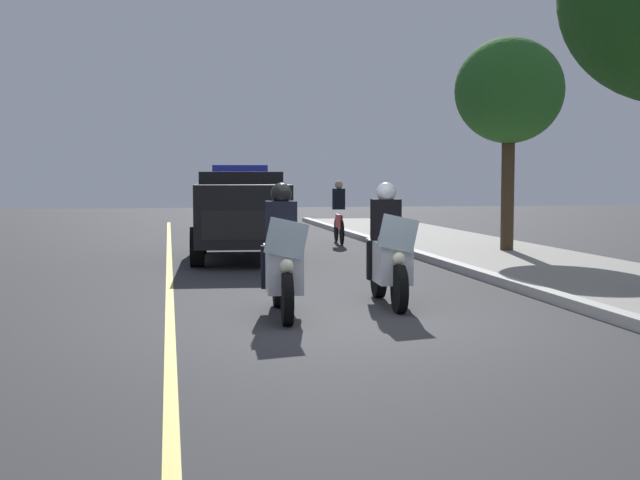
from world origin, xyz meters
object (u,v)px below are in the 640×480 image
police_motorcycle_lead_right (388,255)px  tree_far_back (509,92)px  police_motorcycle_lead_left (282,262)px  police_suv (240,210)px  cyclist_background (339,212)px

police_motorcycle_lead_right → tree_far_back: tree_far_back is taller
tree_far_back → police_motorcycle_lead_right: bearing=-33.1°
police_motorcycle_lead_left → police_suv: 7.81m
tree_far_back → police_motorcycle_lead_left: bearing=-38.5°
cyclist_background → police_motorcycle_lead_right: bearing=-7.6°
cyclist_background → police_motorcycle_lead_left: bearing=-14.7°
police_motorcycle_lead_left → cyclist_background: police_motorcycle_lead_left is taller
police_motorcycle_lead_right → tree_far_back: bearing=146.9°
police_motorcycle_lead_left → tree_far_back: (-7.88, 6.28, 3.04)m
cyclist_background → tree_far_back: (3.85, 3.21, 2.89)m
police_motorcycle_lead_left → cyclist_background: 12.13m
police_motorcycle_lead_right → cyclist_background: police_motorcycle_lead_right is taller
police_motorcycle_lead_left → police_motorcycle_lead_right: size_ratio=1.00×
police_motorcycle_lead_right → cyclist_background: (-11.05, 1.48, 0.14)m
police_motorcycle_lead_left → police_suv: police_suv is taller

